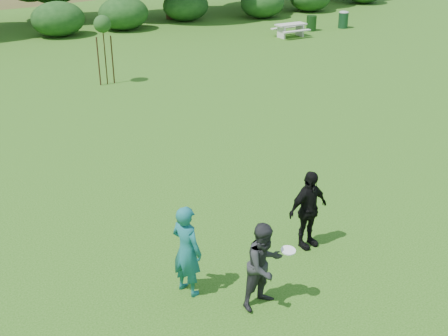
# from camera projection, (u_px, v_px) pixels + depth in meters

# --- Properties ---
(ground) EXTENTS (120.00, 120.00, 0.00)m
(ground) POSITION_uv_depth(u_px,v_px,m) (296.00, 271.00, 11.36)
(ground) COLOR #19470C
(ground) RESTS_ON ground
(player_teal) EXTENTS (0.65, 0.78, 1.84)m
(player_teal) POSITION_uv_depth(u_px,v_px,m) (187.00, 250.00, 10.38)
(player_teal) COLOR #165F66
(player_teal) RESTS_ON ground
(player_grey) EXTENTS (0.92, 0.77, 1.69)m
(player_grey) POSITION_uv_depth(u_px,v_px,m) (264.00, 265.00, 10.07)
(player_grey) COLOR #262729
(player_grey) RESTS_ON ground
(player_black) EXTENTS (1.08, 0.55, 1.77)m
(player_black) POSITION_uv_depth(u_px,v_px,m) (308.00, 210.00, 11.87)
(player_black) COLOR black
(player_black) RESTS_ON ground
(trash_can_near) EXTENTS (0.60, 0.60, 0.90)m
(trash_can_near) POSITION_uv_depth(u_px,v_px,m) (311.00, 23.00, 34.02)
(trash_can_near) COLOR #163714
(trash_can_near) RESTS_ON ground
(frisbee) EXTENTS (0.27, 0.27, 0.05)m
(frisbee) POSITION_uv_depth(u_px,v_px,m) (288.00, 250.00, 9.99)
(frisbee) COLOR white
(frisbee) RESTS_ON ground
(sapling) EXTENTS (0.70, 0.70, 2.85)m
(sapling) POSITION_uv_depth(u_px,v_px,m) (102.00, 26.00, 22.63)
(sapling) COLOR #392316
(sapling) RESTS_ON ground
(picnic_table) EXTENTS (1.80, 1.48, 0.76)m
(picnic_table) POSITION_uv_depth(u_px,v_px,m) (291.00, 28.00, 32.27)
(picnic_table) COLOR #B9B5AB
(picnic_table) RESTS_ON ground
(trash_can_lidded) EXTENTS (0.60, 0.60, 1.05)m
(trash_can_lidded) POSITION_uv_depth(u_px,v_px,m) (343.00, 19.00, 34.77)
(trash_can_lidded) COLOR #153C22
(trash_can_lidded) RESTS_ON ground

